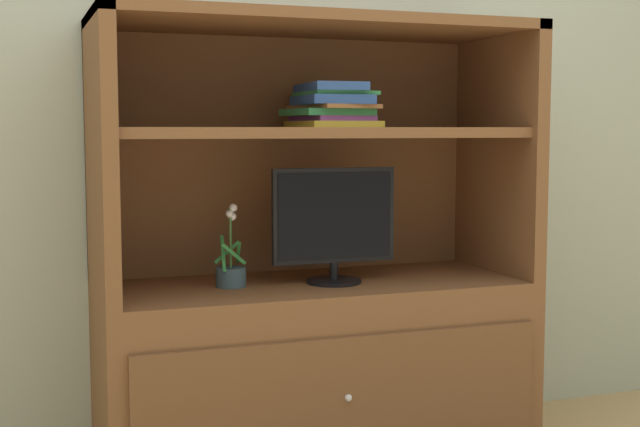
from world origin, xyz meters
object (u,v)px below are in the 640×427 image
potted_plant (231,271)px  magazine_stack (331,106)px  media_console (315,325)px  tv_monitor (334,223)px

potted_plant → magazine_stack: magazine_stack is taller
media_console → tv_monitor: size_ratio=3.50×
potted_plant → tv_monitor: bearing=-8.0°
tv_monitor → potted_plant: 0.40m
potted_plant → magazine_stack: bearing=-1.2°
tv_monitor → magazine_stack: 0.41m
media_console → magazine_stack: bearing=-5.5°
media_console → magazine_stack: media_console is taller
tv_monitor → potted_plant: size_ratio=1.57×
tv_monitor → magazine_stack: size_ratio=1.23×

